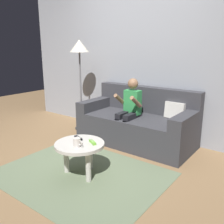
{
  "coord_description": "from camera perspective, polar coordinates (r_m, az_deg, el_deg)",
  "views": [
    {
      "loc": [
        2.09,
        -1.96,
        1.42
      ],
      "look_at": [
        0.23,
        0.51,
        0.61
      ],
      "focal_mm": 39.72,
      "sensor_mm": 36.0,
      "label": 1
    }
  ],
  "objects": [
    {
      "name": "game_remote_lime_near_edge",
      "position": [
        2.76,
        -4.54,
        -6.92
      ],
      "size": [
        0.14,
        0.1,
        0.03
      ],
      "color": "#72C638",
      "rests_on": "coffee_table"
    },
    {
      "name": "coffee_table",
      "position": [
        2.82,
        -7.36,
        -8.34
      ],
      "size": [
        0.55,
        0.55,
        0.39
      ],
      "color": "beige",
      "rests_on": "ground"
    },
    {
      "name": "coffee_mug",
      "position": [
        2.68,
        -8.04,
        -6.93
      ],
      "size": [
        0.12,
        0.08,
        0.09
      ],
      "color": "silver",
      "rests_on": "coffee_table"
    },
    {
      "name": "couch",
      "position": [
        3.77,
        5.96,
        -2.67
      ],
      "size": [
        1.71,
        0.8,
        0.82
      ],
      "color": "#38383D",
      "rests_on": "ground"
    },
    {
      "name": "floor_lamp",
      "position": [
        4.26,
        -7.5,
        13.36
      ],
      "size": [
        0.32,
        0.32,
        1.53
      ],
      "color": "black",
      "rests_on": "ground"
    },
    {
      "name": "person_seated_on_couch",
      "position": [
        3.58,
        3.96,
        0.89
      ],
      "size": [
        0.33,
        0.4,
        0.99
      ],
      "color": "black",
      "rests_on": "ground"
    },
    {
      "name": "wall_back",
      "position": [
        4.07,
        6.16,
        12.31
      ],
      "size": [
        4.82,
        0.05,
        2.5
      ],
      "primitive_type": "cube",
      "color": "#999EA8",
      "rests_on": "ground"
    },
    {
      "name": "ground_plane",
      "position": [
        3.2,
        -9.11,
        -11.8
      ],
      "size": [
        9.65,
        9.65,
        0.0
      ],
      "primitive_type": "plane",
      "color": "olive"
    },
    {
      "name": "area_rug",
      "position": [
        2.95,
        -7.23,
        -14.01
      ],
      "size": [
        1.85,
        1.44,
        0.01
      ],
      "primitive_type": "cube",
      "color": "#6B7A5B",
      "rests_on": "ground"
    },
    {
      "name": "game_remote_black_center",
      "position": [
        2.9,
        -7.77,
        -5.94
      ],
      "size": [
        0.14,
        0.08,
        0.03
      ],
      "color": "black",
      "rests_on": "coffee_table"
    }
  ]
}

